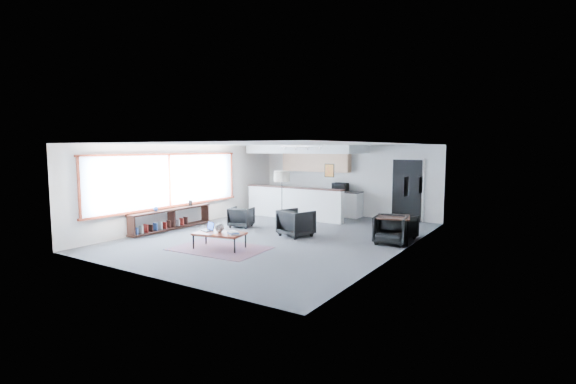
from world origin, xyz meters
The scene contains 21 objects.
room centered at (0.00, 0.00, 1.30)m, with size 7.02×9.02×2.62m.
window centered at (-3.46, -0.90, 1.46)m, with size 0.10×5.95×1.66m.
console centered at (-3.30, -1.05, 0.33)m, with size 0.35×3.00×0.80m.
kitchenette centered at (-1.20, 3.71, 1.38)m, with size 4.20×1.96×2.60m.
doorway centered at (2.30, 4.42, 1.07)m, with size 1.10×0.12×2.15m.
track_light centered at (-0.59, 2.20, 2.53)m, with size 1.60×0.07×0.15m.
wall_art_lower centered at (3.47, 0.40, 1.55)m, with size 0.03×0.38×0.48m.
wall_art_upper centered at (3.47, 1.70, 1.50)m, with size 0.03×0.34×0.44m.
kilim_rug centered at (-0.39, -2.06, 0.01)m, with size 2.38×1.70×0.01m.
coffee_table centered at (-0.39, -2.06, 0.37)m, with size 1.35×0.91×0.41m.
laptop centered at (-0.79, -2.00, 0.47)m, with size 0.37×0.33×0.22m.
ceramic_pot centered at (-0.43, -2.00, 0.52)m, with size 0.23×0.23×0.23m.
book_stack centered at (0.05, -2.06, 0.45)m, with size 0.35×0.32×0.09m.
coaster centered at (-0.32, -2.32, 0.41)m, with size 0.11×0.11×0.01m.
armchair_left centered at (-1.77, 0.49, 0.35)m, with size 0.67×0.63×0.69m, color black.
armchair_right centered at (0.42, 0.25, 0.42)m, with size 0.82×0.77×0.84m, color black.
floor_lamp centered at (-0.81, 1.37, 1.53)m, with size 0.51×0.51×1.76m.
dining_table centered at (3.00, 0.95, 0.64)m, with size 1.03×1.03×0.70m.
dining_chair_near centered at (3.00, 0.76, 0.35)m, with size 0.68×0.64×0.70m, color black.
dining_chair_far centered at (3.00, 1.52, 0.32)m, with size 0.61×0.58×0.63m, color black.
microwave centered at (-0.09, 4.15, 1.11)m, with size 0.54×0.30×0.37m, color black.
Camera 1 is at (6.53, -9.67, 2.49)m, focal length 26.00 mm.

